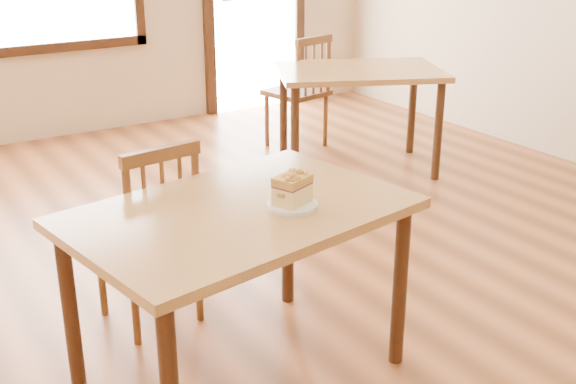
# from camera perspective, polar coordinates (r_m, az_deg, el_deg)

# --- Properties ---
(cafe_table_main) EXTENTS (1.37, 1.02, 0.75)m
(cafe_table_main) POSITION_cam_1_polar(r_m,az_deg,el_deg) (2.76, -3.87, -3.08)
(cafe_table_main) COLOR #AB6D42
(cafe_table_main) RESTS_ON ground
(cafe_chair_main) EXTENTS (0.45, 0.45, 0.89)m
(cafe_chair_main) POSITION_cam_1_polar(r_m,az_deg,el_deg) (3.30, -10.84, -3.14)
(cafe_chair_main) COLOR brown
(cafe_chair_main) RESTS_ON ground
(cafe_table_second) EXTENTS (1.38, 1.19, 0.75)m
(cafe_table_second) POSITION_cam_1_polar(r_m,az_deg,el_deg) (5.29, 5.62, 8.58)
(cafe_table_second) COLOR #AB6D42
(cafe_table_second) RESTS_ON ground
(cafe_chair_second) EXTENTS (0.49, 0.49, 0.92)m
(cafe_chair_second) POSITION_cam_1_polar(r_m,az_deg,el_deg) (5.81, 0.95, 7.99)
(cafe_chair_second) COLOR brown
(cafe_chair_second) RESTS_ON ground
(plate) EXTENTS (0.19, 0.19, 0.02)m
(plate) POSITION_cam_1_polar(r_m,az_deg,el_deg) (2.72, 0.34, -1.06)
(plate) COLOR white
(plate) RESTS_ON cafe_table_main
(cake_slice) EXTENTS (0.16, 0.14, 0.13)m
(cake_slice) POSITION_cam_1_polar(r_m,az_deg,el_deg) (2.69, 0.30, 0.28)
(cake_slice) COLOR #FFE990
(cake_slice) RESTS_ON plate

